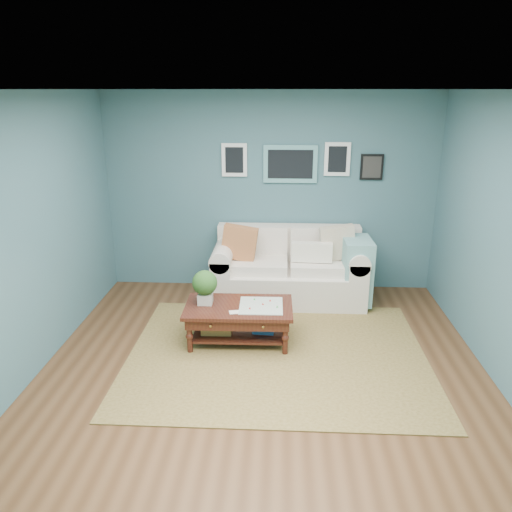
{
  "coord_description": "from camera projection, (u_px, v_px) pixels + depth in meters",
  "views": [
    {
      "loc": [
        0.16,
        -4.24,
        2.7
      ],
      "look_at": [
        -0.12,
        1.0,
        0.94
      ],
      "focal_mm": 35.0,
      "sensor_mm": 36.0,
      "label": 1
    }
  ],
  "objects": [
    {
      "name": "room_shell",
      "position": [
        264.0,
        245.0,
        4.51
      ],
      "size": [
        5.0,
        5.02,
        2.7
      ],
      "color": "brown",
      "rests_on": "ground"
    },
    {
      "name": "area_rug",
      "position": [
        277.0,
        354.0,
        5.34
      ],
      "size": [
        3.15,
        2.52,
        0.01
      ],
      "primitive_type": "cube",
      "color": "brown",
      "rests_on": "ground"
    },
    {
      "name": "loveseat",
      "position": [
        295.0,
        269.0,
        6.65
      ],
      "size": [
        2.05,
        0.93,
        1.05
      ],
      "color": "silver",
      "rests_on": "ground"
    },
    {
      "name": "coffee_table",
      "position": [
        233.0,
        312.0,
        5.51
      ],
      "size": [
        1.19,
        0.71,
        0.83
      ],
      "rotation": [
        0.0,
        0.0,
        0.02
      ],
      "color": "black",
      "rests_on": "ground"
    }
  ]
}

